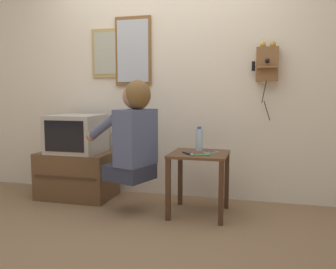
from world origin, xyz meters
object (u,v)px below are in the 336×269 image
object	(u,v)px
framed_picture	(110,53)
television	(77,134)
cell_phone_held	(188,153)
cell_phone_spare	(211,152)
wall_phone_antique	(267,63)
water_bottle	(199,140)
wall_mirror	(133,51)
person	(133,132)
toothbrush	(199,155)

from	to	relation	value
framed_picture	television	bearing A→B (deg)	-125.78
cell_phone_held	television	bearing A→B (deg)	132.88
cell_phone_spare	wall_phone_antique	bearing A→B (deg)	82.91
water_bottle	framed_picture	bearing A→B (deg)	159.09
television	wall_mirror	distance (m)	1.05
person	television	xyz separation A→B (m)	(-0.74, 0.31, -0.07)
person	cell_phone_spare	xyz separation A→B (m)	(0.67, 0.15, -0.17)
wall_phone_antique	water_bottle	bearing A→B (deg)	-148.28
cell_phone_held	wall_phone_antique	bearing A→B (deg)	4.05
person	wall_mirror	bearing A→B (deg)	38.64
television	wall_phone_antique	world-z (taller)	wall_phone_antique
wall_mirror	framed_picture	bearing A→B (deg)	179.33
wall_phone_antique	cell_phone_spare	xyz separation A→B (m)	(-0.46, -0.45, -0.80)
person	television	world-z (taller)	person
cell_phone_held	water_bottle	bearing A→B (deg)	33.85
cell_phone_spare	cell_phone_held	bearing A→B (deg)	-115.97
wall_phone_antique	wall_mirror	xyz separation A→B (m)	(-1.37, 0.04, 0.16)
wall_phone_antique	framed_picture	bearing A→B (deg)	178.45
framed_picture	wall_mirror	xyz separation A→B (m)	(0.27, -0.00, 0.01)
cell_phone_held	cell_phone_spare	distance (m)	0.21
wall_mirror	cell_phone_held	xyz separation A→B (m)	(0.72, -0.58, -0.96)
framed_picture	wall_mirror	distance (m)	0.27
television	water_bottle	distance (m)	1.30
framed_picture	toothbrush	xyz separation A→B (m)	(1.10, -0.66, -0.95)
television	toothbrush	world-z (taller)	television
television	cell_phone_spare	bearing A→B (deg)	-6.49
television	wall_mirror	xyz separation A→B (m)	(0.51, 0.33, 0.86)
television	cell_phone_spare	world-z (taller)	television
wall_phone_antique	water_bottle	size ratio (longest dim) A/B	3.33
cell_phone_spare	person	bearing A→B (deg)	-128.60
television	water_bottle	bearing A→B (deg)	-3.19
television	framed_picture	world-z (taller)	framed_picture
person	cell_phone_held	size ratio (longest dim) A/B	6.59
television	water_bottle	world-z (taller)	television
wall_mirror	toothbrush	bearing A→B (deg)	-38.41
television	framed_picture	xyz separation A→B (m)	(0.24, 0.33, 0.84)
wall_phone_antique	cell_phone_spare	bearing A→B (deg)	-135.76
person	framed_picture	size ratio (longest dim) A/B	1.73
cell_phone_spare	water_bottle	bearing A→B (deg)	-177.66
cell_phone_held	framed_picture	bearing A→B (deg)	113.95
television	cell_phone_held	size ratio (longest dim) A/B	3.77
framed_picture	cell_phone_spare	world-z (taller)	framed_picture
television	wall_phone_antique	size ratio (longest dim) A/B	0.69
framed_picture	cell_phone_held	bearing A→B (deg)	-30.44
framed_picture	wall_phone_antique	bearing A→B (deg)	-1.55
television	framed_picture	bearing A→B (deg)	54.22
wall_phone_antique	wall_mirror	size ratio (longest dim) A/B	1.04
person	wall_mirror	world-z (taller)	wall_mirror
water_bottle	toothbrush	distance (m)	0.28
wall_phone_antique	wall_mirror	distance (m)	1.38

